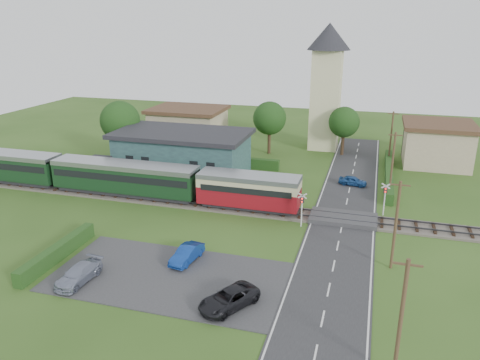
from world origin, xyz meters
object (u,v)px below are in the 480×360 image
(car_park_blue, at_px, (187,254))
(pedestrian_near, at_px, (218,187))
(train, at_px, (98,174))
(crossing_signal_near, at_px, (302,205))
(station_building, at_px, (183,152))
(house_west, at_px, (188,126))
(car_park_silver, at_px, (79,274))
(house_east, at_px, (437,143))
(car_on_road, at_px, (353,181))
(car_park_dark, at_px, (229,299))
(pedestrian_far, at_px, (118,176))
(equipment_hut, at_px, (99,168))
(crossing_signal_far, at_px, (385,195))
(church_tower, at_px, (327,78))

(car_park_blue, xyz_separation_m, pedestrian_near, (-2.24, 13.98, 0.54))
(train, distance_m, crossing_signal_near, 22.53)
(station_building, height_order, house_west, house_west)
(car_park_silver, bearing_deg, house_east, 59.54)
(pedestrian_near, bearing_deg, car_on_road, -125.59)
(car_park_silver, height_order, car_park_dark, car_park_dark)
(house_east, distance_m, pedestrian_far, 40.20)
(house_east, bearing_deg, house_west, 178.36)
(car_park_dark, bearing_deg, car_park_silver, -149.19)
(crossing_signal_near, height_order, car_on_road, crossing_signal_near)
(crossing_signal_near, height_order, car_park_dark, crossing_signal_near)
(house_west, height_order, car_park_silver, house_west)
(house_west, height_order, car_park_dark, house_west)
(equipment_hut, relative_size, train, 0.06)
(crossing_signal_far, distance_m, pedestrian_near, 16.93)
(car_park_blue, bearing_deg, house_west, 120.02)
(house_west, relative_size, pedestrian_far, 6.27)
(equipment_hut, bearing_deg, car_park_blue, -40.97)
(crossing_signal_near, relative_size, crossing_signal_far, 1.00)
(train, bearing_deg, pedestrian_far, 69.65)
(train, xyz_separation_m, car_park_blue, (14.93, -11.50, -1.50))
(car_park_blue, distance_m, car_park_silver, 8.03)
(house_east, height_order, crossing_signal_near, house_east)
(house_east, distance_m, crossing_signal_far, 20.64)
(crossing_signal_far, relative_size, car_park_dark, 0.76)
(train, height_order, church_tower, church_tower)
(crossing_signal_near, height_order, car_park_silver, crossing_signal_near)
(house_west, xyz_separation_m, crossing_signal_near, (21.40, -25.41, -0.65))
(car_on_road, xyz_separation_m, car_park_dark, (-6.31, -26.78, 0.10))
(train, relative_size, house_west, 4.00)
(station_building, height_order, pedestrian_near, station_building)
(house_east, relative_size, car_park_silver, 2.15)
(train, bearing_deg, crossing_signal_far, 4.62)
(car_park_blue, relative_size, car_park_dark, 0.84)
(station_building, height_order, train, station_building)
(equipment_hut, height_order, train, train)
(equipment_hut, distance_m, car_park_blue, 22.45)
(car_park_silver, bearing_deg, crossing_signal_far, 46.97)
(equipment_hut, distance_m, station_building, 9.92)
(crossing_signal_far, height_order, car_park_blue, crossing_signal_far)
(equipment_hut, relative_size, house_west, 0.24)
(train, relative_size, house_east, 4.91)
(car_park_blue, height_order, pedestrian_far, pedestrian_far)
(equipment_hut, height_order, station_building, station_building)
(house_east, distance_m, car_on_road, 15.39)
(house_west, distance_m, car_park_silver, 40.29)
(house_east, bearing_deg, train, -148.57)
(church_tower, bearing_deg, station_building, -131.41)
(crossing_signal_far, xyz_separation_m, pedestrian_near, (-16.91, 0.09, -0.92))
(car_park_blue, distance_m, pedestrian_near, 14.17)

